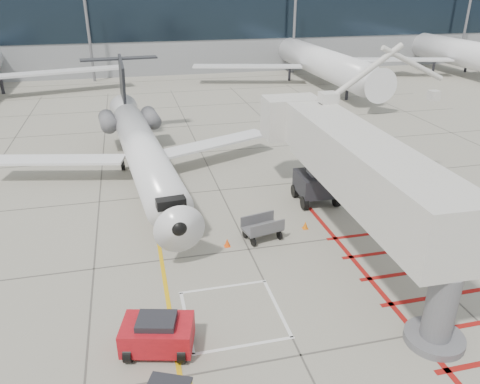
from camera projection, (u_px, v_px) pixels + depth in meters
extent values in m
plane|color=gray|center=(270.00, 294.00, 21.50)|extent=(260.00, 260.00, 0.00)
cone|color=#FF4E0D|center=(227.00, 243.00, 25.25)|extent=(0.33, 0.33, 0.46)
cone|color=orange|center=(305.00, 225.00, 27.06)|extent=(0.33, 0.33, 0.45)
cube|color=gray|center=(211.00, 19.00, 82.77)|extent=(180.00, 28.00, 14.00)
cube|color=black|center=(227.00, 19.00, 69.91)|extent=(180.00, 0.10, 6.00)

